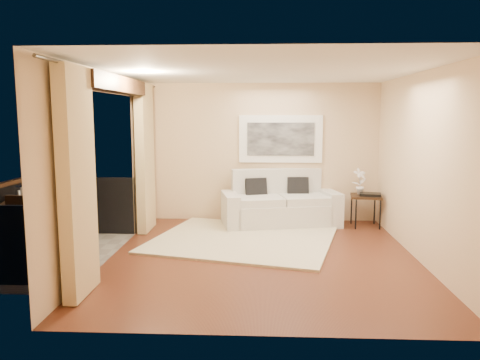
# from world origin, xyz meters

# --- Properties ---
(floor) EXTENTS (5.00, 5.00, 0.00)m
(floor) POSITION_xyz_m (0.00, 0.00, 0.00)
(floor) COLOR #5C2C1B
(floor) RESTS_ON ground
(room_shell) EXTENTS (5.00, 6.40, 5.00)m
(room_shell) POSITION_xyz_m (-2.13, 0.00, 2.52)
(room_shell) COLOR white
(room_shell) RESTS_ON ground
(balcony) EXTENTS (1.81, 2.60, 1.17)m
(balcony) POSITION_xyz_m (-3.31, 0.00, 0.18)
(balcony) COLOR #605B56
(balcony) RESTS_ON ground
(curtains) EXTENTS (0.16, 4.80, 2.64)m
(curtains) POSITION_xyz_m (-2.11, 0.00, 1.34)
(curtains) COLOR #D2B881
(curtains) RESTS_ON ground
(artwork) EXTENTS (1.62, 0.07, 0.92)m
(artwork) POSITION_xyz_m (0.34, 2.46, 1.62)
(artwork) COLOR white
(artwork) RESTS_ON room_shell
(rug) EXTENTS (3.40, 3.13, 0.04)m
(rug) POSITION_xyz_m (-0.33, 0.90, 0.02)
(rug) COLOR beige
(rug) RESTS_ON floor
(sofa) EXTENTS (2.32, 1.36, 1.04)m
(sofa) POSITION_xyz_m (0.33, 2.10, 0.37)
(sofa) COLOR silver
(sofa) RESTS_ON floor
(side_table) EXTENTS (0.62, 0.62, 0.60)m
(side_table) POSITION_xyz_m (1.93, 2.00, 0.54)
(side_table) COLOR black
(side_table) RESTS_ON floor
(tray) EXTENTS (0.43, 0.36, 0.05)m
(tray) POSITION_xyz_m (1.99, 1.94, 0.62)
(tray) COLOR black
(tray) RESTS_ON side_table
(orchid) EXTENTS (0.31, 0.27, 0.50)m
(orchid) POSITION_xyz_m (1.83, 2.11, 0.85)
(orchid) COLOR white
(orchid) RESTS_ON side_table
(bistro_table) EXTENTS (0.87, 0.87, 0.82)m
(bistro_table) POSITION_xyz_m (-3.50, 0.01, 0.74)
(bistro_table) COLOR black
(bistro_table) RESTS_ON balcony
(balcony_chair_far) EXTENTS (0.40, 0.41, 0.89)m
(balcony_chair_far) POSITION_xyz_m (-3.70, 0.91, 0.51)
(balcony_chair_far) COLOR black
(balcony_chair_far) RESTS_ON balcony
(balcony_chair_near) EXTENTS (0.43, 0.44, 0.98)m
(balcony_chair_near) POSITION_xyz_m (-3.36, -0.57, 0.57)
(balcony_chair_near) COLOR black
(balcony_chair_near) RESTS_ON balcony
(ice_bucket) EXTENTS (0.18, 0.18, 0.20)m
(ice_bucket) POSITION_xyz_m (-3.66, 0.13, 0.92)
(ice_bucket) COLOR white
(ice_bucket) RESTS_ON bistro_table
(candle) EXTENTS (0.06, 0.06, 0.07)m
(candle) POSITION_xyz_m (-3.48, 0.20, 0.85)
(candle) COLOR red
(candle) RESTS_ON bistro_table
(vase) EXTENTS (0.04, 0.04, 0.18)m
(vase) POSITION_xyz_m (-3.56, -0.14, 0.91)
(vase) COLOR white
(vase) RESTS_ON bistro_table
(glass_a) EXTENTS (0.06, 0.06, 0.12)m
(glass_a) POSITION_xyz_m (-3.42, -0.12, 0.88)
(glass_a) COLOR silver
(glass_a) RESTS_ON bistro_table
(glass_b) EXTENTS (0.06, 0.06, 0.12)m
(glass_b) POSITION_xyz_m (-3.32, -0.02, 0.88)
(glass_b) COLOR white
(glass_b) RESTS_ON bistro_table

